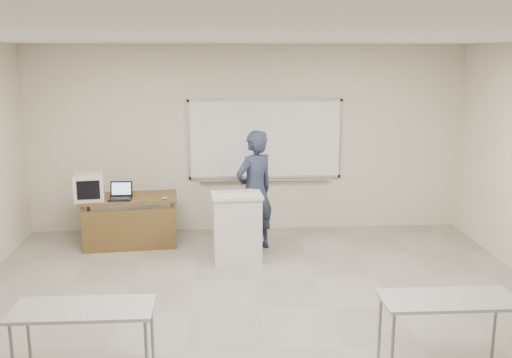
{
  "coord_description": "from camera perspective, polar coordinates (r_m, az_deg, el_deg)",
  "views": [
    {
      "loc": [
        -0.39,
        -5.1,
        2.86
      ],
      "look_at": [
        0.05,
        2.2,
        1.24
      ],
      "focal_mm": 40.0,
      "sensor_mm": 36.0,
      "label": 1
    }
  ],
  "objects": [
    {
      "name": "floor",
      "position": [
        5.86,
        0.88,
        -16.75
      ],
      "size": [
        7.0,
        8.0,
        0.01
      ],
      "primitive_type": "cube",
      "color": "gray",
      "rests_on": "ground"
    },
    {
      "name": "whiteboard",
      "position": [
        9.19,
        0.92,
        3.88
      ],
      "size": [
        2.48,
        0.1,
        1.31
      ],
      "color": "white",
      "rests_on": "floor"
    },
    {
      "name": "instructor_desk",
      "position": [
        8.72,
        -12.62,
        -3.23
      ],
      "size": [
        1.42,
        0.71,
        0.75
      ],
      "rotation": [
        0.0,
        0.0,
        0.1
      ],
      "color": "brown",
      "rests_on": "floor"
    },
    {
      "name": "podium",
      "position": [
        7.96,
        -1.9,
        -4.86
      ],
      "size": [
        0.69,
        0.5,
        0.96
      ],
      "rotation": [
        0.0,
        0.0,
        0.07
      ],
      "color": "beige",
      "rests_on": "floor"
    },
    {
      "name": "crt_monitor",
      "position": [
        8.71,
        -16.33,
        -0.73
      ],
      "size": [
        0.42,
        0.47,
        0.4
      ],
      "rotation": [
        0.0,
        0.0,
        0.14
      ],
      "color": "beige",
      "rests_on": "instructor_desk"
    },
    {
      "name": "laptop",
      "position": [
        8.65,
        -13.37,
        -1.56
      ],
      "size": [
        0.33,
        0.3,
        0.24
      ],
      "rotation": [
        0.0,
        0.0,
        0.01
      ],
      "color": "black",
      "rests_on": "instructor_desk"
    },
    {
      "name": "mouse",
      "position": [
        8.5,
        -9.12,
        -1.89
      ],
      "size": [
        0.1,
        0.07,
        0.04
      ],
      "primitive_type": "ellipsoid",
      "rotation": [
        0.0,
        0.0,
        -0.1
      ],
      "color": "#929699",
      "rests_on": "instructor_desk"
    },
    {
      "name": "keyboard",
      "position": [
        7.91,
        -1.82,
        -1.29
      ],
      "size": [
        0.48,
        0.25,
        0.03
      ],
      "primitive_type": "cube",
      "rotation": [
        0.0,
        0.0,
        0.21
      ],
      "color": "beige",
      "rests_on": "podium"
    },
    {
      "name": "presenter",
      "position": [
        8.3,
        -0.14,
        -1.21
      ],
      "size": [
        0.78,
        0.73,
        1.78
      ],
      "primitive_type": "imported",
      "rotation": [
        0.0,
        0.0,
        3.76
      ],
      "color": "black",
      "rests_on": "floor"
    }
  ]
}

